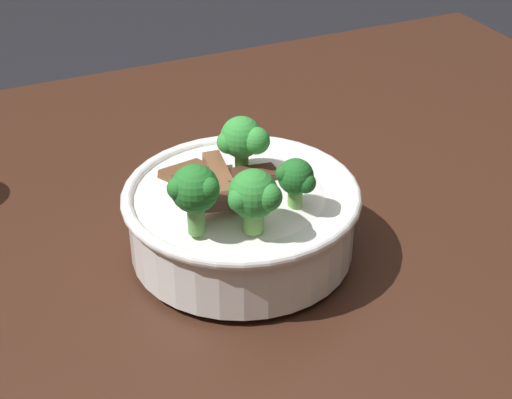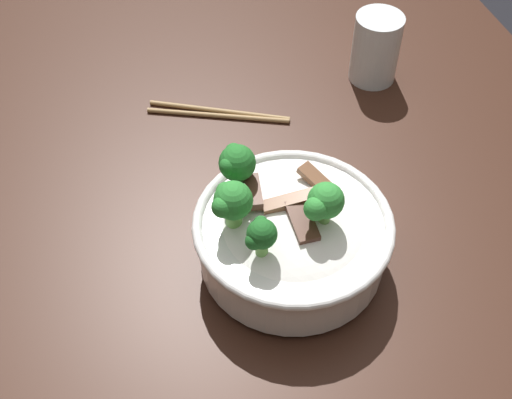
# 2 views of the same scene
# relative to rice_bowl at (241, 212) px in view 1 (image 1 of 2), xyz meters

# --- Properties ---
(dining_table) EXTENTS (1.46, 0.97, 0.78)m
(dining_table) POSITION_rel_rice_bowl_xyz_m (0.10, -0.02, -0.15)
(dining_table) COLOR #381E14
(dining_table) RESTS_ON ground
(rice_bowl) EXTENTS (0.23, 0.23, 0.14)m
(rice_bowl) POSITION_rel_rice_bowl_xyz_m (0.00, 0.00, 0.00)
(rice_bowl) COLOR white
(rice_bowl) RESTS_ON dining_table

